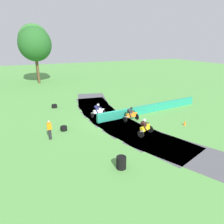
{
  "coord_description": "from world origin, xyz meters",
  "views": [
    {
      "loc": [
        -7.94,
        -17.46,
        7.51
      ],
      "look_at": [
        0.09,
        -0.11,
        0.9
      ],
      "focal_mm": 32.56,
      "sensor_mm": 36.0,
      "label": 1
    }
  ],
  "objects_px": {
    "traffic_cone": "(185,123)",
    "tire_stack_mid_b": "(121,163)",
    "motorcycle_chase_orange": "(131,114)",
    "track_marshal": "(50,130)",
    "tire_stack_near": "(54,106)",
    "tire_stack_mid_a": "(64,128)",
    "motorcycle_trailing_yellow": "(145,127)",
    "motorcycle_lead_white": "(98,111)"
  },
  "relations": [
    {
      "from": "motorcycle_lead_white",
      "to": "tire_stack_near",
      "type": "xyz_separation_m",
      "value": [
        -3.74,
        5.03,
        -0.44
      ]
    },
    {
      "from": "tire_stack_near",
      "to": "traffic_cone",
      "type": "height_order",
      "value": "traffic_cone"
    },
    {
      "from": "tire_stack_mid_a",
      "to": "track_marshal",
      "type": "xyz_separation_m",
      "value": [
        -1.36,
        -1.26,
        0.62
      ]
    },
    {
      "from": "motorcycle_lead_white",
      "to": "tire_stack_mid_a",
      "type": "bearing_deg",
      "value": -152.78
    },
    {
      "from": "motorcycle_lead_white",
      "to": "tire_stack_mid_a",
      "type": "xyz_separation_m",
      "value": [
        -4.15,
        -2.14,
        -0.44
      ]
    },
    {
      "from": "tire_stack_mid_a",
      "to": "motorcycle_chase_orange",
      "type": "bearing_deg",
      "value": -3.17
    },
    {
      "from": "track_marshal",
      "to": "motorcycle_trailing_yellow",
      "type": "bearing_deg",
      "value": -17.84
    },
    {
      "from": "tire_stack_near",
      "to": "tire_stack_mid_b",
      "type": "distance_m",
      "value": 14.52
    },
    {
      "from": "tire_stack_near",
      "to": "traffic_cone",
      "type": "bearing_deg",
      "value": -46.16
    },
    {
      "from": "track_marshal",
      "to": "traffic_cone",
      "type": "relative_size",
      "value": 3.7
    },
    {
      "from": "tire_stack_mid_a",
      "to": "tire_stack_near",
      "type": "bearing_deg",
      "value": 86.73
    },
    {
      "from": "motorcycle_chase_orange",
      "to": "tire_stack_mid_a",
      "type": "bearing_deg",
      "value": 176.83
    },
    {
      "from": "tire_stack_mid_a",
      "to": "traffic_cone",
      "type": "height_order",
      "value": "traffic_cone"
    },
    {
      "from": "tire_stack_mid_b",
      "to": "track_marshal",
      "type": "distance_m",
      "value": 6.91
    },
    {
      "from": "motorcycle_trailing_yellow",
      "to": "traffic_cone",
      "type": "relative_size",
      "value": 3.79
    },
    {
      "from": "motorcycle_lead_white",
      "to": "track_marshal",
      "type": "xyz_separation_m",
      "value": [
        -5.51,
        -3.39,
        0.18
      ]
    },
    {
      "from": "motorcycle_lead_white",
      "to": "tire_stack_near",
      "type": "relative_size",
      "value": 2.64
    },
    {
      "from": "motorcycle_chase_orange",
      "to": "track_marshal",
      "type": "relative_size",
      "value": 1.03
    },
    {
      "from": "traffic_cone",
      "to": "track_marshal",
      "type": "bearing_deg",
      "value": 169.09
    },
    {
      "from": "motorcycle_chase_orange",
      "to": "tire_stack_mid_b",
      "type": "xyz_separation_m",
      "value": [
        -4.7,
        -6.89,
        -0.25
      ]
    },
    {
      "from": "tire_stack_mid_a",
      "to": "track_marshal",
      "type": "relative_size",
      "value": 0.36
    },
    {
      "from": "tire_stack_mid_a",
      "to": "tire_stack_mid_b",
      "type": "relative_size",
      "value": 0.74
    },
    {
      "from": "motorcycle_trailing_yellow",
      "to": "track_marshal",
      "type": "distance_m",
      "value": 7.93
    },
    {
      "from": "motorcycle_chase_orange",
      "to": "tire_stack_near",
      "type": "xyz_separation_m",
      "value": [
        -6.33,
        7.54,
        -0.45
      ]
    },
    {
      "from": "motorcycle_trailing_yellow",
      "to": "tire_stack_near",
      "type": "xyz_separation_m",
      "value": [
        -5.78,
        10.85,
        -0.44
      ]
    },
    {
      "from": "tire_stack_mid_a",
      "to": "motorcycle_lead_white",
      "type": "bearing_deg",
      "value": 27.22
    },
    {
      "from": "motorcycle_chase_orange",
      "to": "tire_stack_mid_b",
      "type": "bearing_deg",
      "value": -124.33
    },
    {
      "from": "tire_stack_near",
      "to": "traffic_cone",
      "type": "xyz_separation_m",
      "value": [
        10.33,
        -10.76,
        0.02
      ]
    },
    {
      "from": "motorcycle_lead_white",
      "to": "motorcycle_trailing_yellow",
      "type": "xyz_separation_m",
      "value": [
        2.03,
        -5.82,
        -0.0
      ]
    },
    {
      "from": "tire_stack_near",
      "to": "traffic_cone",
      "type": "distance_m",
      "value": 14.92
    },
    {
      "from": "tire_stack_near",
      "to": "tire_stack_mid_b",
      "type": "bearing_deg",
      "value": -83.59
    },
    {
      "from": "motorcycle_trailing_yellow",
      "to": "tire_stack_near",
      "type": "relative_size",
      "value": 2.62
    },
    {
      "from": "tire_stack_near",
      "to": "motorcycle_chase_orange",
      "type": "bearing_deg",
      "value": -50.01
    },
    {
      "from": "motorcycle_chase_orange",
      "to": "tire_stack_mid_a",
      "type": "height_order",
      "value": "motorcycle_chase_orange"
    },
    {
      "from": "tire_stack_mid_b",
      "to": "track_marshal",
      "type": "height_order",
      "value": "track_marshal"
    },
    {
      "from": "traffic_cone",
      "to": "tire_stack_mid_b",
      "type": "bearing_deg",
      "value": -157.14
    },
    {
      "from": "track_marshal",
      "to": "traffic_cone",
      "type": "distance_m",
      "value": 12.34
    },
    {
      "from": "tire_stack_near",
      "to": "traffic_cone",
      "type": "relative_size",
      "value": 1.44
    },
    {
      "from": "tire_stack_near",
      "to": "tire_stack_mid_b",
      "type": "relative_size",
      "value": 0.79
    },
    {
      "from": "motorcycle_lead_white",
      "to": "motorcycle_chase_orange",
      "type": "height_order",
      "value": "motorcycle_chase_orange"
    },
    {
      "from": "motorcycle_trailing_yellow",
      "to": "tire_stack_mid_b",
      "type": "bearing_deg",
      "value": -139.28
    },
    {
      "from": "motorcycle_lead_white",
      "to": "motorcycle_chase_orange",
      "type": "relative_size",
      "value": 1.0
    }
  ]
}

